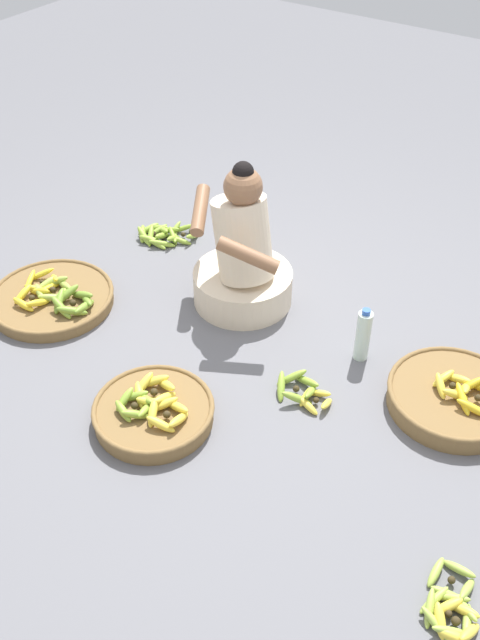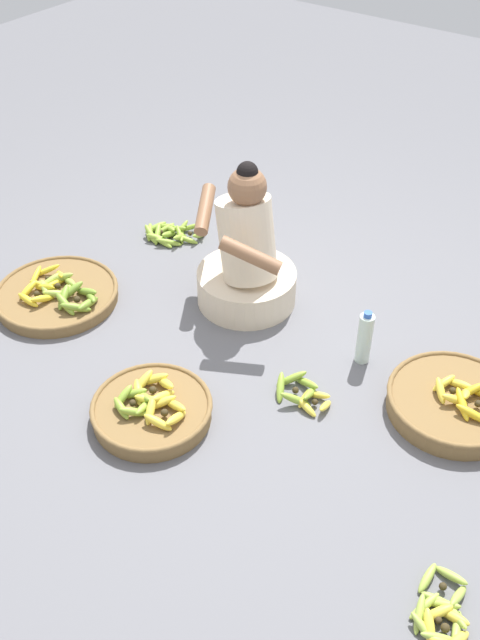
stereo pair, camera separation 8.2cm
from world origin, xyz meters
TOP-DOWN VIEW (x-y plane):
  - ground_plane at (0.00, 0.00)m, footprint 10.00×10.00m
  - vendor_woman_front at (-0.32, 0.30)m, footprint 0.69×0.55m
  - banana_basket_near_vendor at (0.89, 0.18)m, footprint 0.60×0.60m
  - banana_basket_front_right at (-1.13, -0.29)m, footprint 0.65×0.65m
  - banana_basket_back_center at (-0.17, -0.63)m, footprint 0.54×0.54m
  - loose_bananas_mid_right at (0.31, -0.14)m, footprint 0.30×0.23m
  - loose_bananas_front_left at (1.25, -0.76)m, footprint 0.23×0.31m
  - loose_bananas_near_bicycle at (-1.04, 0.53)m, footprint 0.36×0.32m
  - water_bottle at (0.40, 0.24)m, footprint 0.07×0.07m

SIDE VIEW (x-z plane):
  - ground_plane at x=0.00m, z-range 0.00..0.00m
  - loose_bananas_front_left at x=1.25m, z-range -0.02..0.07m
  - loose_bananas_near_bicycle at x=-1.04m, z-range -0.02..0.08m
  - loose_bananas_mid_right at x=0.31m, z-range -0.02..0.08m
  - banana_basket_front_right at x=-1.13m, z-range -0.03..0.12m
  - banana_basket_back_center at x=-0.17m, z-range -0.03..0.13m
  - banana_basket_near_vendor at x=0.89m, z-range -0.03..0.14m
  - water_bottle at x=0.40m, z-range -0.01..0.29m
  - vendor_woman_front at x=-0.32m, z-range -0.14..0.66m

